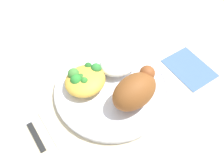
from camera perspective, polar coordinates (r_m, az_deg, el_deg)
ground_plane at (r=0.60m, az=-0.00°, el=-1.65°), size 2.00×2.00×0.00m
plate at (r=0.60m, az=-0.00°, el=-1.09°), size 0.29×0.29×0.02m
roasted_chicken at (r=0.53m, az=5.66°, el=-1.52°), size 0.12×0.08×0.08m
rice_pile at (r=0.61m, az=1.72°, el=5.35°), size 0.11×0.09×0.04m
mac_cheese_with_broccoli at (r=0.58m, az=-6.71°, el=1.14°), size 0.10×0.09×0.04m
fork at (r=0.58m, az=-16.03°, el=-8.55°), size 0.03×0.14×0.01m
knife at (r=0.59m, az=-19.36°, el=-9.07°), size 0.03×0.19×0.01m
napkin at (r=0.68m, az=18.20°, el=3.70°), size 0.11×0.14×0.00m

